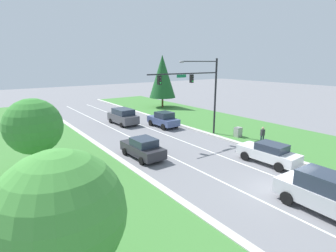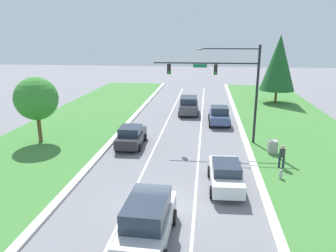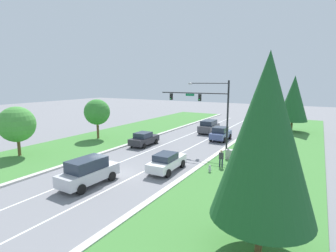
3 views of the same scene
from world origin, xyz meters
TOP-DOWN VIEW (x-y plane):
  - ground_plane at (0.00, 0.00)m, footprint 160.00×160.00m
  - curb_strip_right at (5.65, 0.00)m, footprint 0.50×90.00m
  - curb_strip_left at (-5.65, 0.00)m, footprint 0.50×90.00m
  - lane_stripe_inner_left at (-1.80, 0.00)m, footprint 0.14×81.00m
  - lane_stripe_inner_right at (1.80, 0.00)m, footprint 0.14×81.00m
  - traffic_signal_mast at (3.85, 12.02)m, footprint 8.49×0.41m
  - slate_blue_sedan at (3.59, 17.86)m, footprint 2.17×4.36m
  - silver_suv at (-0.12, -2.40)m, footprint 2.20×5.00m
  - charcoal_sedan at (-3.77, 10.20)m, footprint 2.12×4.45m
  - white_sedan at (3.51, 3.42)m, footprint 2.09×4.76m
  - graphite_suv at (0.25, 22.04)m, footprint 2.38×4.82m
  - utility_cabinet at (7.36, 9.60)m, footprint 0.70×0.60m
  - pedestrian at (7.44, 6.73)m, footprint 0.42×0.31m
  - fire_hydrant at (7.03, 4.90)m, footprint 0.34×0.20m
  - conifer_near_right_tree at (11.37, 29.44)m, footprint 4.44×4.44m
  - oak_near_left_tree at (-12.59, -0.45)m, footprint 3.77×3.77m
  - oak_far_left_tree at (-11.58, 10.15)m, footprint 3.53×3.53m

SIDE VIEW (x-z plane):
  - ground_plane at x=0.00m, z-range 0.00..0.00m
  - lane_stripe_inner_left at x=-1.80m, z-range 0.00..0.01m
  - lane_stripe_inner_right at x=1.80m, z-range 0.00..0.01m
  - curb_strip_right at x=5.65m, z-range 0.00..0.15m
  - curb_strip_left at x=-5.65m, z-range 0.00..0.15m
  - fire_hydrant at x=7.03m, z-range -0.01..0.69m
  - utility_cabinet at x=7.36m, z-range 0.00..1.07m
  - charcoal_sedan at x=-3.77m, z-range -0.01..1.69m
  - white_sedan at x=3.51m, z-range 0.02..1.68m
  - slate_blue_sedan at x=3.59m, z-range 0.00..1.86m
  - pedestrian at x=7.44m, z-range 0.09..1.78m
  - graphite_suv at x=0.25m, z-range 0.01..2.00m
  - silver_suv at x=-0.12m, z-range 0.03..2.16m
  - oak_near_left_tree at x=-12.59m, z-range 0.79..6.17m
  - oak_far_left_tree at x=-11.58m, z-range 0.99..6.54m
  - conifer_near_right_tree at x=11.37m, z-range 0.87..9.74m
  - traffic_signal_mast at x=3.85m, z-range 1.36..9.44m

